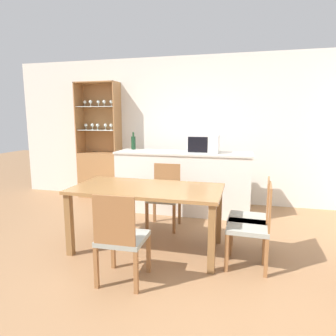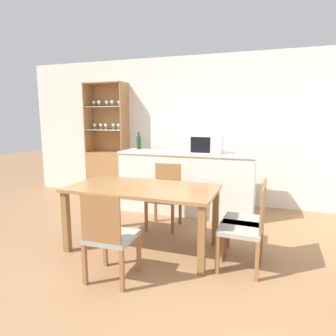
{
  "view_description": "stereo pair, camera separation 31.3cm",
  "coord_description": "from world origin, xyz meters",
  "px_view_note": "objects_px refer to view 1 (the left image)",
  "views": [
    {
      "loc": [
        0.96,
        -2.66,
        1.51
      ],
      "look_at": [
        -0.05,
        1.19,
        0.83
      ],
      "focal_mm": 32.0,
      "sensor_mm": 36.0,
      "label": 1
    },
    {
      "loc": [
        1.25,
        -2.57,
        1.51
      ],
      "look_at": [
        -0.05,
        1.19,
        0.83
      ],
      "focal_mm": 32.0,
      "sensor_mm": 36.0,
      "label": 2
    }
  ],
  "objects_px": {
    "dining_chair_side_right_near": "(253,226)",
    "dining_chair_head_near": "(121,238)",
    "dining_chair_head_far": "(165,196)",
    "dining_chair_side_right_far": "(252,218)",
    "wine_bottle": "(133,142)",
    "display_cabinet": "(100,165)",
    "dining_table": "(147,195)",
    "microwave": "(203,144)"
  },
  "relations": [
    {
      "from": "dining_chair_head_far",
      "to": "wine_bottle",
      "type": "bearing_deg",
      "value": -49.7
    },
    {
      "from": "dining_table",
      "to": "dining_chair_head_near",
      "type": "height_order",
      "value": "dining_chair_head_near"
    },
    {
      "from": "dining_chair_side_right_far",
      "to": "wine_bottle",
      "type": "distance_m",
      "value": 2.55
    },
    {
      "from": "display_cabinet",
      "to": "dining_chair_head_near",
      "type": "bearing_deg",
      "value": -59.58
    },
    {
      "from": "dining_chair_head_far",
      "to": "dining_chair_side_right_far",
      "type": "distance_m",
      "value": 1.32
    },
    {
      "from": "dining_table",
      "to": "wine_bottle",
      "type": "distance_m",
      "value": 1.87
    },
    {
      "from": "dining_chair_side_right_near",
      "to": "dining_chair_side_right_far",
      "type": "height_order",
      "value": "same"
    },
    {
      "from": "dining_chair_side_right_near",
      "to": "dining_chair_head_far",
      "type": "bearing_deg",
      "value": 55.21
    },
    {
      "from": "dining_chair_side_right_near",
      "to": "dining_chair_side_right_far",
      "type": "relative_size",
      "value": 1.0
    },
    {
      "from": "dining_chair_side_right_near",
      "to": "dining_chair_side_right_far",
      "type": "distance_m",
      "value": 0.26
    },
    {
      "from": "dining_chair_side_right_near",
      "to": "display_cabinet",
      "type": "bearing_deg",
      "value": 55.05
    },
    {
      "from": "dining_chair_side_right_near",
      "to": "dining_chair_head_far",
      "type": "relative_size",
      "value": 1.0
    },
    {
      "from": "display_cabinet",
      "to": "microwave",
      "type": "relative_size",
      "value": 4.61
    },
    {
      "from": "dining_chair_head_near",
      "to": "microwave",
      "type": "relative_size",
      "value": 1.87
    },
    {
      "from": "dining_chair_head_near",
      "to": "wine_bottle",
      "type": "distance_m",
      "value": 2.6
    },
    {
      "from": "dining_table",
      "to": "wine_bottle",
      "type": "bearing_deg",
      "value": 115.73
    },
    {
      "from": "display_cabinet",
      "to": "wine_bottle",
      "type": "distance_m",
      "value": 1.0
    },
    {
      "from": "dining_table",
      "to": "dining_chair_head_near",
      "type": "distance_m",
      "value": 0.78
    },
    {
      "from": "dining_chair_side_right_far",
      "to": "wine_bottle",
      "type": "bearing_deg",
      "value": 55.48
    },
    {
      "from": "dining_chair_side_right_far",
      "to": "wine_bottle",
      "type": "xyz_separation_m",
      "value": [
        -1.95,
        1.51,
        0.65
      ]
    },
    {
      "from": "dining_chair_side_right_far",
      "to": "dining_chair_side_right_near",
      "type": "bearing_deg",
      "value": -176.7
    },
    {
      "from": "display_cabinet",
      "to": "microwave",
      "type": "bearing_deg",
      "value": -14.02
    },
    {
      "from": "dining_chair_side_right_near",
      "to": "dining_chair_head_far",
      "type": "distance_m",
      "value": 1.46
    },
    {
      "from": "dining_chair_side_right_near",
      "to": "wine_bottle",
      "type": "distance_m",
      "value": 2.71
    },
    {
      "from": "dining_chair_head_far",
      "to": "wine_bottle",
      "type": "relative_size",
      "value": 2.96
    },
    {
      "from": "dining_chair_side_right_far",
      "to": "microwave",
      "type": "distance_m",
      "value": 1.67
    },
    {
      "from": "dining_chair_head_far",
      "to": "microwave",
      "type": "xyz_separation_m",
      "value": [
        0.43,
        0.72,
        0.67
      ]
    },
    {
      "from": "display_cabinet",
      "to": "dining_chair_head_far",
      "type": "distance_m",
      "value": 2.03
    },
    {
      "from": "display_cabinet",
      "to": "dining_chair_side_right_far",
      "type": "distance_m",
      "value": 3.33
    },
    {
      "from": "display_cabinet",
      "to": "wine_bottle",
      "type": "relative_size",
      "value": 7.32
    },
    {
      "from": "microwave",
      "to": "dining_chair_side_right_far",
      "type": "bearing_deg",
      "value": -61.45
    },
    {
      "from": "wine_bottle",
      "to": "microwave",
      "type": "bearing_deg",
      "value": -7.69
    },
    {
      "from": "dining_chair_side_right_near",
      "to": "microwave",
      "type": "xyz_separation_m",
      "value": [
        -0.73,
        1.6,
        0.67
      ]
    },
    {
      "from": "dining_chair_side_right_near",
      "to": "dining_chair_head_near",
      "type": "xyz_separation_m",
      "value": [
        -1.16,
        -0.62,
        0.0
      ]
    },
    {
      "from": "display_cabinet",
      "to": "dining_chair_side_right_near",
      "type": "height_order",
      "value": "display_cabinet"
    },
    {
      "from": "dining_chair_side_right_near",
      "to": "microwave",
      "type": "bearing_deg",
      "value": 27.01
    },
    {
      "from": "dining_chair_head_near",
      "to": "dining_chair_side_right_far",
      "type": "bearing_deg",
      "value": 35.64
    },
    {
      "from": "dining_chair_head_far",
      "to": "dining_chair_side_right_far",
      "type": "relative_size",
      "value": 1.0
    },
    {
      "from": "dining_chair_head_far",
      "to": "dining_chair_head_near",
      "type": "distance_m",
      "value": 1.5
    },
    {
      "from": "dining_table",
      "to": "dining_chair_side_right_far",
      "type": "xyz_separation_m",
      "value": [
        1.16,
        0.13,
        -0.21
      ]
    },
    {
      "from": "wine_bottle",
      "to": "dining_chair_head_far",
      "type": "bearing_deg",
      "value": -48.38
    },
    {
      "from": "dining_chair_side_right_far",
      "to": "dining_chair_head_near",
      "type": "height_order",
      "value": "same"
    }
  ]
}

